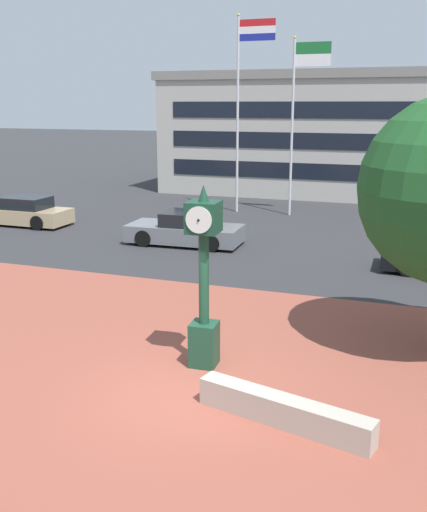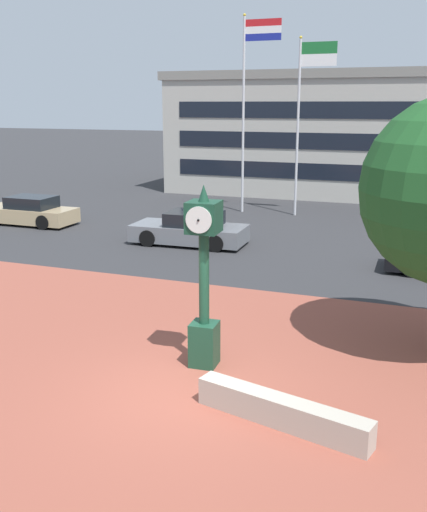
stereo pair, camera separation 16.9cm
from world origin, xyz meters
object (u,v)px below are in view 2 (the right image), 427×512
at_px(street_clock, 204,281).
at_px(flagpole_secondary, 303,110).
at_px(civic_building, 364,132).
at_px(flagpole_primary, 248,97).
at_px(car_street_distant, 190,230).
at_px(car_street_far, 29,212).

distance_m(street_clock, flagpole_secondary, 17.99).
relative_size(flagpole_secondary, civic_building, 0.37).
distance_m(street_clock, flagpole_primary, 18.59).
bearing_deg(flagpole_primary, car_street_distant, -89.22).
height_order(car_street_distant, civic_building, civic_building).
xyz_separation_m(car_street_distant, flagpole_primary, (-0.10, 7.52, 5.05)).
bearing_deg(car_street_distant, flagpole_primary, -1.39).
height_order(street_clock, car_street_distant, street_clock).
distance_m(street_clock, civic_building, 27.72).
distance_m(flagpole_primary, civic_building, 11.18).
height_order(street_clock, flagpole_primary, flagpole_primary).
bearing_deg(flagpole_primary, civic_building, 66.39).
relative_size(street_clock, car_street_distant, 0.85).
xyz_separation_m(car_street_far, car_street_distant, (8.35, -1.07, 0.00)).
distance_m(car_street_far, flagpole_secondary, 13.50).
distance_m(flagpole_primary, flagpole_secondary, 2.79).
bearing_deg(car_street_distant, street_clock, -157.94).
bearing_deg(car_street_distant, car_street_far, 80.54).
xyz_separation_m(car_street_far, civic_building, (12.65, 16.52, 3.00)).
height_order(flagpole_primary, flagpole_secondary, flagpole_primary).
bearing_deg(street_clock, civic_building, 86.79).
height_order(car_street_distant, flagpole_secondary, flagpole_secondary).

